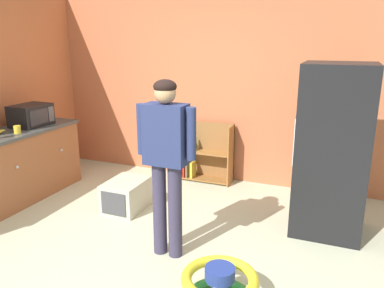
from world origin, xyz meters
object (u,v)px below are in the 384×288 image
standing_person (166,154)px  banana_bunch (0,131)px  refrigerator (332,151)px  yellow_cup (17,130)px  microwave (31,115)px  bookshelf (202,155)px  pet_carrier (126,195)px  baby_walker (220,286)px

standing_person → banana_bunch: size_ratio=10.72×
refrigerator → standing_person: size_ratio=1.06×
yellow_cup → microwave: bearing=110.8°
bookshelf → yellow_cup: (-1.78, -1.60, 0.57)m
refrigerator → banana_bunch: bearing=-168.4°
pet_carrier → bookshelf: bearing=69.5°
microwave → yellow_cup: (0.15, -0.39, -0.09)m
standing_person → microwave: (-2.34, 0.80, 0.03)m
refrigerator → baby_walker: 1.88m
pet_carrier → microwave: 1.68m
bookshelf → banana_bunch: bearing=-139.1°
standing_person → yellow_cup: bearing=169.5°
refrigerator → yellow_cup: size_ratio=18.74×
bookshelf → baby_walker: (1.09, -2.52, -0.22)m
bookshelf → baby_walker: bearing=-66.6°
pet_carrier → refrigerator: bearing=9.3°
microwave → standing_person: bearing=-18.8°
standing_person → banana_bunch: bearing=172.5°
refrigerator → standing_person: 1.75m
microwave → yellow_cup: size_ratio=5.05×
refrigerator → standing_person: refrigerator is taller
baby_walker → refrigerator: bearing=66.5°
refrigerator → microwave: refrigerator is taller
standing_person → pet_carrier: size_ratio=3.03×
refrigerator → standing_person: bearing=-141.9°
standing_person → microwave: bearing=161.2°
baby_walker → bookshelf: bearing=113.4°
bookshelf → yellow_cup: bearing=-138.0°
standing_person → yellow_cup: (-2.19, 0.41, -0.06)m
refrigerator → microwave: size_ratio=3.71×
pet_carrier → yellow_cup: 1.53m
microwave → refrigerator: bearing=4.3°
refrigerator → bookshelf: refrigerator is taller
microwave → yellow_cup: 0.43m
refrigerator → baby_walker: (-0.69, -1.59, -0.73)m
refrigerator → microwave: bearing=-175.7°
banana_bunch → yellow_cup: (0.18, 0.10, 0.02)m
pet_carrier → yellow_cup: bearing=-167.0°
baby_walker → microwave: size_ratio=1.26×
refrigerator → baby_walker: size_ratio=2.95×
refrigerator → pet_carrier: 2.41m
microwave → yellow_cup: microwave is taller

